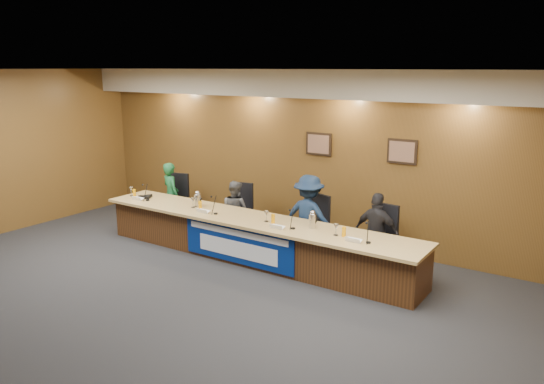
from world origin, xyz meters
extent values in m
plane|color=black|center=(0.00, 0.00, 0.00)|extent=(10.00, 10.00, 0.00)
cube|color=silver|center=(0.00, 0.00, 3.20)|extent=(10.00, 8.00, 0.04)
cube|color=brown|center=(0.00, 4.00, 1.60)|extent=(10.00, 0.04, 3.20)
cube|color=beige|center=(0.00, 3.75, 2.95)|extent=(10.00, 0.50, 0.50)
cube|color=#402410|center=(0.00, 2.40, 0.35)|extent=(6.00, 0.80, 0.70)
cube|color=tan|center=(0.00, 2.35, 0.72)|extent=(6.10, 0.95, 0.05)
cube|color=navy|center=(0.00, 1.99, 0.38)|extent=(2.20, 0.02, 0.65)
cube|color=silver|center=(0.00, 1.97, 0.58)|extent=(2.00, 0.01, 0.10)
cube|color=silver|center=(0.00, 1.97, 0.30)|extent=(1.60, 0.01, 0.28)
cube|color=black|center=(0.40, 3.97, 1.85)|extent=(0.52, 0.04, 0.42)
cube|color=black|center=(2.00, 3.97, 1.85)|extent=(0.52, 0.04, 0.42)
imported|color=#145029|center=(-2.51, 3.03, 0.67)|extent=(0.57, 0.48, 1.35)
imported|color=#4C4D51|center=(-0.85, 3.03, 0.58)|extent=(0.60, 0.49, 1.17)
imported|color=#11223D|center=(0.75, 3.03, 0.73)|extent=(0.96, 0.57, 1.46)
imported|color=black|center=(2.00, 3.03, 0.66)|extent=(0.79, 0.36, 1.32)
cube|color=black|center=(-2.51, 3.13, 0.48)|extent=(0.57, 0.57, 0.08)
cube|color=black|center=(-0.85, 3.13, 0.48)|extent=(0.58, 0.58, 0.08)
cube|color=black|center=(0.75, 3.13, 0.48)|extent=(0.60, 0.60, 0.08)
cube|color=black|center=(2.00, 3.13, 0.48)|extent=(0.54, 0.54, 0.08)
cube|color=white|center=(-2.53, 2.11, 0.80)|extent=(0.24, 0.08, 0.10)
cylinder|color=black|center=(-2.33, 2.21, 0.76)|extent=(0.07, 0.07, 0.02)
cylinder|color=#F9A005|center=(-2.78, 2.29, 0.82)|extent=(0.06, 0.06, 0.15)
cylinder|color=silver|center=(-2.88, 2.30, 0.84)|extent=(0.08, 0.08, 0.18)
cube|color=white|center=(-0.88, 2.12, 0.80)|extent=(0.24, 0.08, 0.10)
cylinder|color=black|center=(-0.65, 2.21, 0.76)|extent=(0.07, 0.07, 0.02)
cylinder|color=#F9A005|center=(-1.07, 2.30, 0.82)|extent=(0.06, 0.06, 0.15)
cylinder|color=silver|center=(-1.27, 2.33, 0.84)|extent=(0.08, 0.08, 0.18)
cube|color=white|center=(0.71, 2.06, 0.80)|extent=(0.24, 0.08, 0.10)
cylinder|color=black|center=(0.93, 2.22, 0.76)|extent=(0.07, 0.07, 0.02)
cylinder|color=#F9A005|center=(0.49, 2.32, 0.82)|extent=(0.06, 0.06, 0.15)
cylinder|color=silver|center=(0.34, 2.33, 0.84)|extent=(0.08, 0.08, 0.18)
cube|color=white|center=(1.99, 2.14, 0.80)|extent=(0.24, 0.08, 0.10)
cylinder|color=black|center=(2.20, 2.24, 0.76)|extent=(0.07, 0.07, 0.02)
cylinder|color=#F9A005|center=(1.76, 2.32, 0.82)|extent=(0.06, 0.06, 0.15)
cylinder|color=silver|center=(1.64, 2.30, 0.84)|extent=(0.08, 0.08, 0.18)
cylinder|color=silver|center=(-1.25, 2.44, 0.86)|extent=(0.13, 0.13, 0.22)
cylinder|color=silver|center=(1.16, 2.44, 0.86)|extent=(0.12, 0.12, 0.23)
cylinder|color=black|center=(-2.51, 2.35, 0.78)|extent=(0.32, 0.32, 0.05)
camera|label=1|loc=(5.10, -4.60, 3.24)|focal=35.00mm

